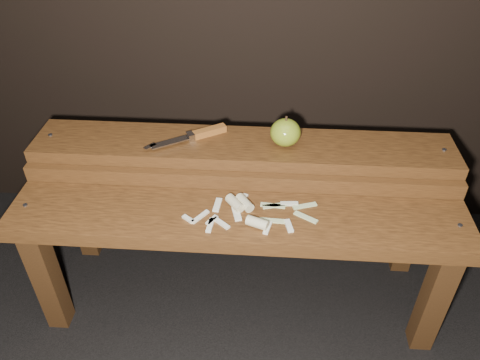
# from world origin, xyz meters

# --- Properties ---
(ground) EXTENTS (60.00, 60.00, 0.00)m
(ground) POSITION_xyz_m (0.00, 0.00, 0.00)
(ground) COLOR black
(bench_front_tier) EXTENTS (1.20, 0.20, 0.42)m
(bench_front_tier) POSITION_xyz_m (0.00, -0.06, 0.35)
(bench_front_tier) COLOR #3A210E
(bench_front_tier) RESTS_ON ground
(bench_rear_tier) EXTENTS (1.20, 0.21, 0.50)m
(bench_rear_tier) POSITION_xyz_m (0.00, 0.17, 0.41)
(bench_rear_tier) COLOR #3A210E
(bench_rear_tier) RESTS_ON ground
(apple) EXTENTS (0.09, 0.09, 0.09)m
(apple) POSITION_xyz_m (0.12, 0.17, 0.54)
(apple) COLOR olive
(apple) RESTS_ON bench_rear_tier
(knife) EXTENTS (0.22, 0.14, 0.02)m
(knife) POSITION_xyz_m (-0.13, 0.19, 0.51)
(knife) COLOR #985521
(knife) RESTS_ON bench_rear_tier
(apple_scraps) EXTENTS (0.35, 0.15, 0.03)m
(apple_scraps) POSITION_xyz_m (0.03, -0.04, 0.43)
(apple_scraps) COLOR beige
(apple_scraps) RESTS_ON bench_front_tier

